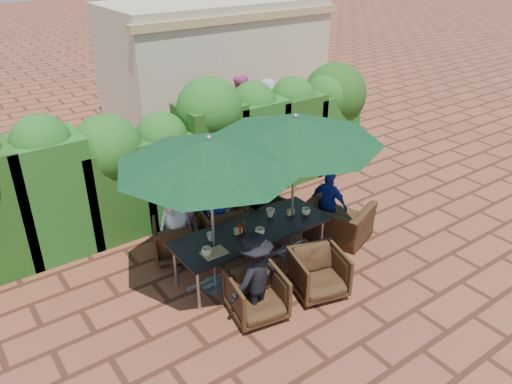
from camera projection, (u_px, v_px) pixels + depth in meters
ground at (261, 263)px, 8.17m from camera, size 80.00×80.00×0.00m
dining_table at (251, 234)px, 7.69m from camera, size 2.52×0.90×0.75m
umbrella_left at (210, 152)px, 6.60m from camera, size 2.61×2.61×2.46m
umbrella_right at (295, 129)px, 7.38m from camera, size 2.66×2.66×2.46m
chair_far_left at (176, 237)px, 8.18m from camera, size 0.91×0.89×0.72m
chair_far_mid at (222, 222)px, 8.54m from camera, size 0.91×0.87×0.80m
chair_far_right at (262, 213)px, 8.86m from camera, size 0.73×0.68×0.74m
chair_near_left at (257, 293)px, 6.89m from camera, size 0.84×0.81×0.75m
chair_near_right at (319, 271)px, 7.33m from camera, size 0.89×0.86×0.76m
chair_end_right at (338, 215)px, 8.63m from camera, size 1.01×1.22×0.92m
adult_far_left at (175, 225)px, 8.02m from camera, size 0.64×0.42×1.24m
adult_far_mid at (218, 211)px, 8.37m from camera, size 0.55×0.49×1.30m
adult_far_right at (259, 198)px, 8.83m from camera, size 0.63×0.41×1.26m
adult_near_left at (255, 276)px, 6.77m from camera, size 0.89×0.51×1.31m
adult_end_right at (329, 204)px, 8.67m from camera, size 0.53×0.79×1.23m
child_left at (192, 230)px, 8.36m from camera, size 0.29×0.24×0.76m
child_right at (233, 214)px, 8.82m from camera, size 0.33×0.30×0.76m
pedestrian_a at (214, 125)px, 11.80m from camera, size 1.53×0.99×1.54m
pedestrian_b at (240, 113)px, 12.10m from camera, size 0.97×0.69×1.84m
pedestrian_c at (267, 111)px, 12.61m from camera, size 1.13×0.94×1.62m
cup_a at (207, 251)px, 7.02m from camera, size 0.15×0.15×0.12m
cup_b at (211, 237)px, 7.37m from camera, size 0.13×0.13×0.12m
cup_c at (260, 232)px, 7.50m from camera, size 0.14×0.14×0.11m
cup_d at (270, 213)px, 7.98m from camera, size 0.14×0.14×0.13m
cup_e at (306, 212)px, 8.04m from camera, size 0.14×0.14×0.11m
ketchup_bottle at (240, 229)px, 7.52m from camera, size 0.04×0.04×0.17m
sauce_bottle at (244, 226)px, 7.58m from camera, size 0.04×0.04×0.17m
serving_tray at (214, 253)px, 7.08m from camera, size 0.35×0.25×0.02m
number_block_left at (238, 231)px, 7.53m from camera, size 0.12×0.06×0.10m
number_block_right at (291, 212)px, 8.05m from camera, size 0.12×0.06×0.10m
hedge_wall at (178, 148)px, 9.14m from camera, size 9.10×1.60×2.52m
building at (215, 59)px, 14.28m from camera, size 6.20×3.08×3.20m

